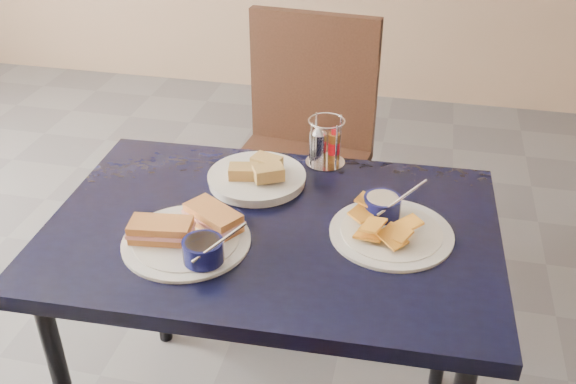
% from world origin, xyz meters
% --- Properties ---
extents(dining_table, '(1.10, 0.75, 0.75)m').
position_xyz_m(dining_table, '(0.24, -0.07, 0.67)').
color(dining_table, black).
rests_on(dining_table, ground).
extents(chair_far, '(0.51, 0.49, 0.99)m').
position_xyz_m(chair_far, '(0.14, 0.74, 0.57)').
color(chair_far, black).
rests_on(chair_far, ground).
extents(sandwich_plate, '(0.31, 0.30, 0.12)m').
position_xyz_m(sandwich_plate, '(0.07, -0.19, 0.77)').
color(sandwich_plate, white).
rests_on(sandwich_plate, dining_table).
extents(plantain_plate, '(0.29, 0.29, 0.12)m').
position_xyz_m(plantain_plate, '(0.51, -0.04, 0.77)').
color(plantain_plate, white).
rests_on(plantain_plate, dining_table).
extents(bread_basket, '(0.25, 0.25, 0.07)m').
position_xyz_m(bread_basket, '(0.15, 0.10, 0.77)').
color(bread_basket, white).
rests_on(bread_basket, dining_table).
extents(condiment_caddy, '(0.11, 0.11, 0.14)m').
position_xyz_m(condiment_caddy, '(0.31, 0.25, 0.81)').
color(condiment_caddy, silver).
rests_on(condiment_caddy, dining_table).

